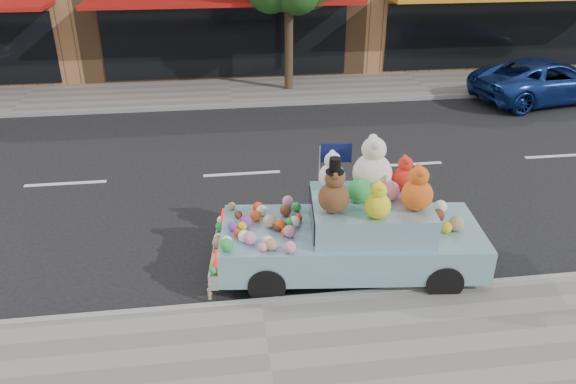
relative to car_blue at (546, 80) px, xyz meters
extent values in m
plane|color=black|center=(-10.05, -4.40, -0.67)|extent=(120.00, 120.00, 0.00)
cube|color=gray|center=(-10.05, -10.90, -0.61)|extent=(60.00, 3.00, 0.12)
cube|color=gray|center=(-10.05, 2.10, -0.61)|extent=(60.00, 3.00, 0.12)
cube|color=gray|center=(-10.05, -9.40, -0.60)|extent=(60.00, 0.12, 0.13)
cube|color=gray|center=(-10.05, 0.60, -0.60)|extent=(60.00, 0.12, 0.13)
cube|color=black|center=(-10.05, 3.58, 0.73)|extent=(8.50, 0.06, 2.40)
cube|color=#B31410|center=(-10.05, 2.70, 2.23)|extent=(9.00, 1.80, 0.12)
cube|color=black|center=(-0.05, 3.58, 0.73)|extent=(8.50, 0.06, 2.40)
cylinder|color=#38281C|center=(-8.05, 2.10, 0.93)|extent=(0.28, 0.28, 3.20)
imported|color=navy|center=(0.00, 0.00, 0.00)|extent=(5.15, 3.10, 1.34)
cylinder|color=black|center=(-7.16, -9.53, -0.37)|extent=(0.62, 0.26, 0.60)
cylinder|color=black|center=(-6.99, -7.98, -0.37)|extent=(0.62, 0.26, 0.60)
cylinder|color=black|center=(-9.94, -9.22, -0.37)|extent=(0.62, 0.26, 0.60)
cylinder|color=black|center=(-9.77, -7.67, -0.37)|extent=(0.62, 0.26, 0.60)
cube|color=#87B5CA|center=(-8.47, -8.60, -0.12)|extent=(4.46, 2.16, 0.60)
cube|color=#87B5CA|center=(-8.17, -8.63, 0.43)|extent=(2.05, 1.70, 0.50)
cube|color=silver|center=(-10.67, -8.35, -0.27)|extent=(0.35, 1.79, 0.26)
cube|color=red|center=(-10.70, -9.04, 0.05)|extent=(0.09, 0.28, 0.16)
cube|color=red|center=(-10.55, -7.68, 0.05)|extent=(0.09, 0.28, 0.16)
cube|color=black|center=(-9.11, -8.53, 0.43)|extent=(0.18, 1.30, 0.40)
sphere|color=#543018|center=(-8.85, -8.91, 0.92)|extent=(0.49, 0.49, 0.49)
sphere|color=#543018|center=(-8.85, -8.91, 1.24)|extent=(0.30, 0.30, 0.30)
sphere|color=#543018|center=(-8.85, -9.01, 1.34)|extent=(0.11, 0.11, 0.11)
sphere|color=#543018|center=(-8.85, -8.80, 1.34)|extent=(0.11, 0.11, 0.11)
cylinder|color=black|center=(-8.85, -8.91, 1.37)|extent=(0.29, 0.29, 0.02)
cylinder|color=black|center=(-8.85, -8.91, 1.48)|extent=(0.18, 0.18, 0.22)
sphere|color=beige|center=(-8.08, -8.29, 1.01)|extent=(0.66, 0.66, 0.66)
sphere|color=beige|center=(-8.08, -8.29, 1.43)|extent=(0.41, 0.41, 0.41)
sphere|color=beige|center=(-8.08, -8.43, 1.56)|extent=(0.15, 0.15, 0.15)
sphere|color=beige|center=(-8.08, -8.15, 1.56)|extent=(0.15, 0.15, 0.15)
sphere|color=#D24E13|center=(-7.55, -9.00, 0.93)|extent=(0.50, 0.50, 0.50)
sphere|color=#D24E13|center=(-7.55, -9.00, 1.25)|extent=(0.31, 0.31, 0.31)
sphere|color=#D24E13|center=(-7.55, -9.11, 1.35)|extent=(0.12, 0.12, 0.12)
sphere|color=#D24E13|center=(-7.55, -8.89, 1.35)|extent=(0.12, 0.12, 0.12)
sphere|color=red|center=(-7.53, -8.30, 0.88)|extent=(0.41, 0.41, 0.41)
sphere|color=red|center=(-7.53, -8.30, 1.14)|extent=(0.25, 0.25, 0.25)
sphere|color=red|center=(-7.53, -8.39, 1.23)|extent=(0.10, 0.10, 0.10)
sphere|color=red|center=(-7.53, -8.21, 1.23)|extent=(0.10, 0.10, 0.10)
sphere|color=silver|center=(-8.71, -8.12, 0.91)|extent=(0.45, 0.45, 0.45)
sphere|color=silver|center=(-8.71, -8.12, 1.20)|extent=(0.28, 0.28, 0.28)
sphere|color=silver|center=(-8.71, -8.22, 1.29)|extent=(0.11, 0.11, 0.11)
sphere|color=silver|center=(-8.71, -8.02, 1.29)|extent=(0.11, 0.11, 0.11)
sphere|color=yellow|center=(-8.23, -9.18, 0.88)|extent=(0.40, 0.40, 0.40)
sphere|color=yellow|center=(-8.23, -9.18, 1.14)|extent=(0.25, 0.25, 0.25)
sphere|color=yellow|center=(-8.23, -9.26, 1.22)|extent=(0.09, 0.09, 0.09)
sphere|color=yellow|center=(-8.23, -9.09, 1.22)|extent=(0.09, 0.09, 0.09)
sphere|color=#268B3A|center=(-8.37, -8.61, 0.86)|extent=(0.40, 0.40, 0.40)
sphere|color=pink|center=(-7.86, -8.61, 0.83)|extent=(0.32, 0.32, 0.32)
sphere|color=red|center=(-9.95, -7.86, 0.28)|extent=(0.19, 0.19, 0.19)
sphere|color=#6D2D8A|center=(-10.41, -8.44, 0.26)|extent=(0.16, 0.16, 0.16)
sphere|color=#967752|center=(-9.85, -9.09, 0.28)|extent=(0.19, 0.19, 0.19)
sphere|color=red|center=(-9.30, -8.28, 0.25)|extent=(0.14, 0.14, 0.14)
sphere|color=#542718|center=(-10.30, -8.04, 0.25)|extent=(0.14, 0.14, 0.14)
sphere|color=red|center=(-10.35, -8.64, 0.25)|extent=(0.13, 0.13, 0.13)
sphere|color=#E74A15|center=(-9.57, -8.70, 0.26)|extent=(0.15, 0.15, 0.15)
sphere|color=#542718|center=(-9.49, -8.05, 0.28)|extent=(0.20, 0.20, 0.20)
sphere|color=#E74A15|center=(-9.65, -8.50, 0.27)|extent=(0.18, 0.18, 0.18)
sphere|color=#268B3A|center=(-10.27, -8.69, 0.25)|extent=(0.13, 0.13, 0.13)
sphere|color=beige|center=(-9.89, -8.94, 0.26)|extent=(0.16, 0.16, 0.16)
sphere|color=#542718|center=(-9.68, -8.52, 0.25)|extent=(0.14, 0.14, 0.14)
sphere|color=white|center=(-10.25, -8.79, 0.28)|extent=(0.19, 0.19, 0.19)
sphere|color=#6D2D8A|center=(-10.19, -8.35, 0.29)|extent=(0.22, 0.22, 0.22)
sphere|color=pink|center=(-10.17, -8.88, 0.29)|extent=(0.21, 0.21, 0.21)
sphere|color=#268B3A|center=(-9.47, -8.45, 0.27)|extent=(0.18, 0.18, 0.18)
sphere|color=pink|center=(-9.98, -9.12, 0.25)|extent=(0.15, 0.15, 0.15)
sphere|color=pink|center=(-9.57, -9.21, 0.28)|extent=(0.19, 0.19, 0.19)
sphere|color=pink|center=(-9.41, -7.72, 0.28)|extent=(0.20, 0.20, 0.20)
sphere|color=beige|center=(-9.90, -7.98, 0.27)|extent=(0.18, 0.18, 0.18)
sphere|color=pink|center=(-9.52, -8.74, 0.28)|extent=(0.20, 0.20, 0.20)
sphere|color=gold|center=(-10.26, -8.45, 0.26)|extent=(0.16, 0.16, 0.16)
sphere|color=#967752|center=(-10.39, -7.69, 0.25)|extent=(0.13, 0.13, 0.13)
sphere|color=#E74A15|center=(-10.02, -8.15, 0.27)|extent=(0.19, 0.19, 0.19)
sphere|color=white|center=(-10.52, -8.86, 0.26)|extent=(0.16, 0.16, 0.16)
sphere|color=#268B3A|center=(-9.28, -7.90, 0.26)|extent=(0.16, 0.16, 0.16)
sphere|color=beige|center=(-9.39, -8.45, 0.28)|extent=(0.19, 0.19, 0.19)
sphere|color=#268B3A|center=(-10.53, -9.04, 0.29)|extent=(0.21, 0.21, 0.21)
sphere|color=#D8A88C|center=(-9.80, -8.40, 0.30)|extent=(0.22, 0.22, 0.22)
sphere|color=#268B3A|center=(-10.62, -7.86, -0.05)|extent=(0.17, 0.17, 0.17)
sphere|color=#967752|center=(-10.67, -8.37, -0.06)|extent=(0.17, 0.17, 0.17)
sphere|color=#E74A15|center=(-10.67, -8.31, -0.06)|extent=(0.17, 0.17, 0.17)
sphere|color=beige|center=(-10.66, -8.23, -0.06)|extent=(0.16, 0.16, 0.16)
sphere|color=white|center=(-10.59, -7.63, -0.06)|extent=(0.16, 0.16, 0.16)
sphere|color=#268B3A|center=(-10.76, -9.15, -0.07)|extent=(0.14, 0.14, 0.14)
sphere|color=gold|center=(-10.74, -8.97, -0.08)|extent=(0.12, 0.12, 0.12)
sphere|color=#967752|center=(-10.68, -8.41, -0.05)|extent=(0.18, 0.18, 0.18)
sphere|color=#E74A15|center=(-10.66, -8.22, -0.06)|extent=(0.15, 0.15, 0.15)
sphere|color=gold|center=(-6.97, -8.95, 0.27)|extent=(0.18, 0.18, 0.18)
sphere|color=#967752|center=(-6.79, -8.91, 0.31)|extent=(0.25, 0.25, 0.25)
sphere|color=beige|center=(-6.81, -8.28, 0.29)|extent=(0.22, 0.22, 0.22)
sphere|color=#542718|center=(-6.98, -8.59, 0.30)|extent=(0.23, 0.23, 0.23)
cylinder|color=#997A54|center=(-10.84, -9.19, -0.50)|extent=(0.06, 0.06, 0.17)
sphere|color=#997A54|center=(-10.84, -9.19, -0.41)|extent=(0.07, 0.07, 0.07)
cylinder|color=#997A54|center=(-10.83, -9.06, -0.50)|extent=(0.06, 0.06, 0.17)
sphere|color=#997A54|center=(-10.83, -9.06, -0.41)|extent=(0.07, 0.07, 0.07)
cylinder|color=#997A54|center=(-10.82, -8.93, -0.50)|extent=(0.06, 0.06, 0.17)
sphere|color=#997A54|center=(-10.82, -8.93, -0.41)|extent=(0.07, 0.07, 0.07)
cylinder|color=#997A54|center=(-10.80, -8.80, -0.50)|extent=(0.06, 0.06, 0.17)
sphere|color=#997A54|center=(-10.80, -8.80, -0.41)|extent=(0.07, 0.07, 0.07)
cylinder|color=#997A54|center=(-10.79, -8.67, -0.50)|extent=(0.06, 0.06, 0.17)
sphere|color=#997A54|center=(-10.79, -8.67, -0.41)|extent=(0.07, 0.07, 0.07)
cylinder|color=#997A54|center=(-10.77, -8.54, -0.50)|extent=(0.06, 0.06, 0.17)
sphere|color=#997A54|center=(-10.77, -8.54, -0.41)|extent=(0.07, 0.07, 0.07)
cylinder|color=#997A54|center=(-10.76, -8.41, -0.50)|extent=(0.06, 0.06, 0.17)
sphere|color=#997A54|center=(-10.76, -8.41, -0.41)|extent=(0.07, 0.07, 0.07)
cylinder|color=#997A54|center=(-10.74, -8.28, -0.50)|extent=(0.06, 0.06, 0.17)
sphere|color=#997A54|center=(-10.74, -8.28, -0.41)|extent=(0.07, 0.07, 0.07)
cylinder|color=#997A54|center=(-10.73, -8.15, -0.50)|extent=(0.06, 0.06, 0.17)
sphere|color=#997A54|center=(-10.73, -8.15, -0.41)|extent=(0.07, 0.07, 0.07)
cylinder|color=#997A54|center=(-10.72, -8.02, -0.50)|extent=(0.06, 0.06, 0.17)
sphere|color=#997A54|center=(-10.72, -8.02, -0.41)|extent=(0.07, 0.07, 0.07)
cylinder|color=#997A54|center=(-10.70, -7.89, -0.50)|extent=(0.06, 0.06, 0.17)
sphere|color=#997A54|center=(-10.70, -7.89, -0.41)|extent=(0.07, 0.07, 0.07)
cylinder|color=#997A54|center=(-10.69, -7.76, -0.50)|extent=(0.06, 0.06, 0.17)
sphere|color=#997A54|center=(-10.69, -7.76, -0.41)|extent=(0.07, 0.07, 0.07)
cylinder|color=#997A54|center=(-10.67, -7.63, -0.50)|extent=(0.06, 0.06, 0.17)
sphere|color=#997A54|center=(-10.67, -7.63, -0.41)|extent=(0.07, 0.07, 0.07)
cylinder|color=#997A54|center=(-10.66, -7.50, -0.50)|extent=(0.06, 0.06, 0.17)
sphere|color=#997A54|center=(-10.66, -7.50, -0.41)|extent=(0.07, 0.07, 0.07)
cylinder|color=silver|center=(-8.89, -7.90, 1.03)|extent=(0.02, 0.02, 0.70)
cube|color=#0C1447|center=(-8.61, -7.91, 1.24)|extent=(0.52, 0.08, 0.34)
camera|label=1|loc=(-10.58, -16.42, 4.88)|focal=35.00mm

